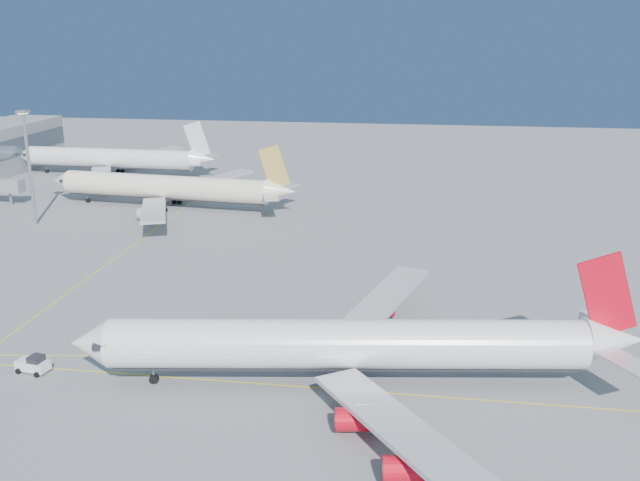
{
  "coord_description": "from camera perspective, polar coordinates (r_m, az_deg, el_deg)",
  "views": [
    {
      "loc": [
        21.38,
        -95.86,
        44.83
      ],
      "look_at": [
        2.62,
        28.72,
        7.0
      ],
      "focal_mm": 40.0,
      "sensor_mm": 36.0,
      "label": 1
    }
  ],
  "objects": [
    {
      "name": "light_mast",
      "position": [
        178.57,
        -22.31,
        6.1
      ],
      "size": [
        2.31,
        2.31,
        26.73
      ],
      "color": "gray",
      "rests_on": "ground"
    },
    {
      "name": "airliner_virgin",
      "position": [
        92.87,
        3.08,
        -8.36
      ],
      "size": [
        73.95,
        65.87,
        18.27
      ],
      "rotation": [
        0.0,
        0.0,
        0.14
      ],
      "color": "white",
      "rests_on": "ground"
    },
    {
      "name": "pushback_tug",
      "position": [
        105.06,
        -21.94,
        -9.16
      ],
      "size": [
        4.68,
        3.33,
        2.45
      ],
      "rotation": [
        0.0,
        0.0,
        -0.19
      ],
      "color": "white",
      "rests_on": "ground"
    },
    {
      "name": "airliner_etihad",
      "position": [
        186.95,
        -11.9,
        4.16
      ],
      "size": [
        67.44,
        62.02,
        17.59
      ],
      "rotation": [
        0.0,
        0.0,
        -0.1
      ],
      "color": "silver",
      "rests_on": "ground"
    },
    {
      "name": "ground",
      "position": [
        107.96,
        -3.68,
        -7.86
      ],
      "size": [
        500.0,
        500.0,
        0.0
      ],
      "primitive_type": "plane",
      "color": "slate",
      "rests_on": "ground"
    },
    {
      "name": "airliner_third",
      "position": [
        233.27,
        -16.13,
        6.32
      ],
      "size": [
        66.08,
        61.03,
        17.75
      ],
      "rotation": [
        0.0,
        0.0,
        -0.03
      ],
      "color": "white",
      "rests_on": "ground"
    },
    {
      "name": "taxiway_lines",
      "position": [
        117.29,
        -10.11,
        -6.03
      ],
      "size": [
        118.86,
        140.0,
        0.02
      ],
      "color": "yellow",
      "rests_on": "ground"
    }
  ]
}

